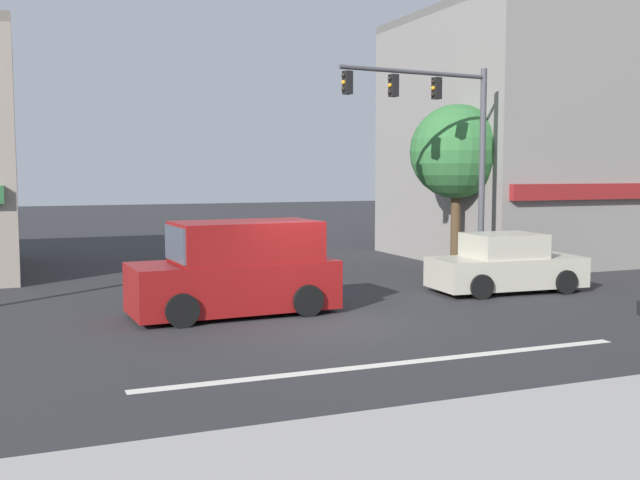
# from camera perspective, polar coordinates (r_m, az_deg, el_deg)

# --- Properties ---
(ground_plane) EXTENTS (120.00, 120.00, 0.00)m
(ground_plane) POSITION_cam_1_polar(r_m,az_deg,el_deg) (15.97, 0.05, -6.44)
(ground_plane) COLOR #2B2B2D
(lane_marking_stripe) EXTENTS (9.00, 0.24, 0.01)m
(lane_marking_stripe) POSITION_cam_1_polar(r_m,az_deg,el_deg) (12.87, 5.98, -9.31)
(lane_marking_stripe) COLOR silver
(lane_marking_stripe) RESTS_ON ground
(sidewalk_curb) EXTENTS (40.00, 5.00, 0.16)m
(sidewalk_curb) POSITION_cam_1_polar(r_m,az_deg,el_deg) (8.96, 21.72, -15.75)
(sidewalk_curb) COLOR #9E9993
(sidewalk_curb) RESTS_ON ground
(building_right_corner) EXTENTS (10.00, 8.89, 8.99)m
(building_right_corner) POSITION_cam_1_polar(r_m,az_deg,el_deg) (29.70, 16.82, 7.45)
(building_right_corner) COLOR gray
(building_right_corner) RESTS_ON ground
(street_tree) EXTENTS (3.02, 3.02, 5.38)m
(street_tree) POSITION_cam_1_polar(r_m,az_deg,el_deg) (24.56, 10.38, 6.59)
(street_tree) COLOR #4C3823
(street_tree) RESTS_ON ground
(traffic_light_mast) EXTENTS (4.87, 0.69, 6.20)m
(traffic_light_mast) POSITION_cam_1_polar(r_m,az_deg,el_deg) (21.71, 9.64, 7.99)
(traffic_light_mast) COLOR #47474C
(traffic_light_mast) RESTS_ON ground
(van_waiting_far) EXTENTS (4.68, 2.21, 2.11)m
(van_waiting_far) POSITION_cam_1_polar(r_m,az_deg,el_deg) (17.03, -6.30, -2.31)
(van_waiting_far) COLOR maroon
(van_waiting_far) RESTS_ON ground
(sedan_crossing_center) EXTENTS (1.89, 4.10, 1.58)m
(sedan_crossing_center) POSITION_cam_1_polar(r_m,az_deg,el_deg) (23.69, -5.07, -0.89)
(sedan_crossing_center) COLOR black
(sedan_crossing_center) RESTS_ON ground
(sedan_crossing_leftbound) EXTENTS (4.19, 2.06, 1.58)m
(sedan_crossing_leftbound) POSITION_cam_1_polar(r_m,az_deg,el_deg) (20.73, 13.98, -1.90)
(sedan_crossing_leftbound) COLOR #B7B29E
(sedan_crossing_leftbound) RESTS_ON ground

